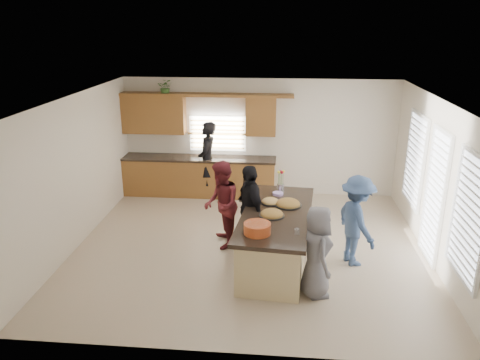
# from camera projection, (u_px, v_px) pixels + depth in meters

# --- Properties ---
(floor) EXTENTS (6.50, 6.50, 0.00)m
(floor) POSITION_uv_depth(u_px,v_px,m) (250.00, 247.00, 8.86)
(floor) COLOR tan
(floor) RESTS_ON ground
(room_shell) EXTENTS (6.52, 6.02, 2.81)m
(room_shell) POSITION_uv_depth(u_px,v_px,m) (250.00, 150.00, 8.24)
(room_shell) COLOR silver
(room_shell) RESTS_ON ground
(back_cabinetry) EXTENTS (4.08, 0.66, 2.46)m
(back_cabinetry) POSITION_uv_depth(u_px,v_px,m) (197.00, 158.00, 11.27)
(back_cabinetry) COLOR brown
(back_cabinetry) RESTS_ON ground
(right_wall_glazing) EXTENTS (0.06, 4.00, 2.25)m
(right_wall_glazing) POSITION_uv_depth(u_px,v_px,m) (436.00, 188.00, 8.02)
(right_wall_glazing) COLOR white
(right_wall_glazing) RESTS_ON ground
(island) EXTENTS (1.40, 2.80, 0.95)m
(island) POSITION_uv_depth(u_px,v_px,m) (276.00, 239.00, 8.17)
(island) COLOR tan
(island) RESTS_ON ground
(platter_front) EXTENTS (0.43, 0.43, 0.17)m
(platter_front) POSITION_uv_depth(u_px,v_px,m) (272.00, 215.00, 7.85)
(platter_front) COLOR black
(platter_front) RESTS_ON island
(platter_mid) EXTENTS (0.48, 0.48, 0.19)m
(platter_mid) POSITION_uv_depth(u_px,v_px,m) (288.00, 204.00, 8.29)
(platter_mid) COLOR black
(platter_mid) RESTS_ON island
(platter_back) EXTENTS (0.35, 0.35, 0.14)m
(platter_back) POSITION_uv_depth(u_px,v_px,m) (270.00, 202.00, 8.40)
(platter_back) COLOR black
(platter_back) RESTS_ON island
(salad_bowl) EXTENTS (0.42, 0.42, 0.17)m
(salad_bowl) POSITION_uv_depth(u_px,v_px,m) (257.00, 228.00, 7.19)
(salad_bowl) COLOR #CC5325
(salad_bowl) RESTS_ON island
(clear_cup) EXTENTS (0.08, 0.08, 0.10)m
(clear_cup) POSITION_uv_depth(u_px,v_px,m) (297.00, 232.00, 7.16)
(clear_cup) COLOR white
(clear_cup) RESTS_ON island
(plate_stack) EXTENTS (0.20, 0.20, 0.05)m
(plate_stack) POSITION_uv_depth(u_px,v_px,m) (278.00, 194.00, 8.81)
(plate_stack) COLOR #C29BE1
(plate_stack) RESTS_ON island
(flower_vase) EXTENTS (0.14, 0.14, 0.42)m
(flower_vase) POSITION_uv_depth(u_px,v_px,m) (281.00, 181.00, 8.93)
(flower_vase) COLOR silver
(flower_vase) RESTS_ON island
(potted_plant) EXTENTS (0.35, 0.31, 0.38)m
(potted_plant) POSITION_uv_depth(u_px,v_px,m) (166.00, 87.00, 10.87)
(potted_plant) COLOR #477A31
(potted_plant) RESTS_ON back_cabinetry
(woman_left_back) EXTENTS (0.44, 0.67, 1.83)m
(woman_left_back) POSITION_uv_depth(u_px,v_px,m) (207.00, 160.00, 11.12)
(woman_left_back) COLOR black
(woman_left_back) RESTS_ON ground
(woman_left_mid) EXTENTS (0.78, 0.92, 1.65)m
(woman_left_mid) POSITION_uv_depth(u_px,v_px,m) (221.00, 205.00, 8.67)
(woman_left_mid) COLOR maroon
(woman_left_mid) RESTS_ON ground
(woman_left_front) EXTENTS (0.79, 1.06, 1.67)m
(woman_left_front) POSITION_uv_depth(u_px,v_px,m) (249.00, 209.00, 8.44)
(woman_left_front) COLOR black
(woman_left_front) RESTS_ON ground
(woman_right_back) EXTENTS (0.93, 1.19, 1.61)m
(woman_right_back) POSITION_uv_depth(u_px,v_px,m) (356.00, 221.00, 8.03)
(woman_right_back) COLOR #354D75
(woman_right_back) RESTS_ON ground
(woman_right_front) EXTENTS (0.62, 0.81, 1.47)m
(woman_right_front) POSITION_uv_depth(u_px,v_px,m) (317.00, 252.00, 7.11)
(woman_right_front) COLOR slate
(woman_right_front) RESTS_ON ground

